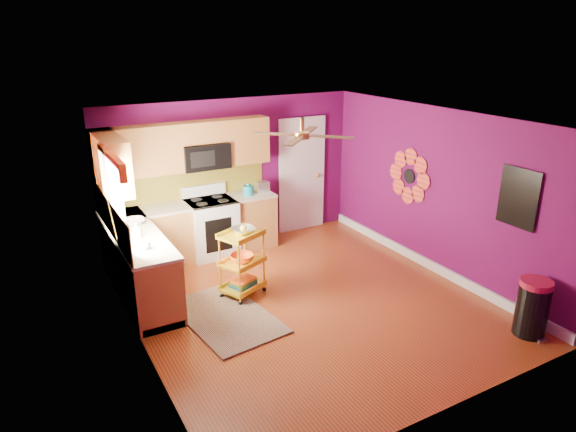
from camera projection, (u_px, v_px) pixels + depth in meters
ground at (308, 302)px, 7.08m from camera, size 5.00×5.00×0.00m
room_envelope at (311, 188)px, 6.55m from camera, size 4.54×5.04×2.52m
lower_cabinets at (171, 246)px, 7.81m from camera, size 2.81×2.31×0.94m
electric_range at (211, 227)px, 8.45m from camera, size 0.76×0.66×1.13m
upper_cabinetry at (163, 153)px, 7.69m from camera, size 2.80×2.30×1.26m
left_window at (112, 184)px, 6.34m from camera, size 0.08×1.35×1.08m
panel_door at (302, 176)px, 9.39m from camera, size 0.95×0.11×2.15m
right_wall_art at (454, 185)px, 7.34m from camera, size 0.04×2.74×1.04m
ceiling_fan at (302, 134)px, 6.47m from camera, size 1.01×1.01×0.26m
shag_rug at (226, 316)px, 6.69m from camera, size 1.18×1.74×0.02m
rolling_cart at (243, 260)px, 7.10m from camera, size 0.69×0.61×1.04m
trash_can at (532, 308)px, 6.21m from camera, size 0.44×0.45×0.73m
teal_kettle at (248, 190)px, 8.55m from camera, size 0.18×0.18×0.21m
toaster at (262, 187)px, 8.71m from camera, size 0.22×0.15×0.18m
soap_bottle_a at (136, 231)px, 6.76m from camera, size 0.08×0.09×0.18m
soap_bottle_b at (136, 229)px, 6.88m from camera, size 0.13×0.13×0.16m
counter_dish at (134, 221)px, 7.28m from camera, size 0.29×0.29×0.07m
counter_cup at (146, 245)px, 6.43m from camera, size 0.13×0.13×0.10m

